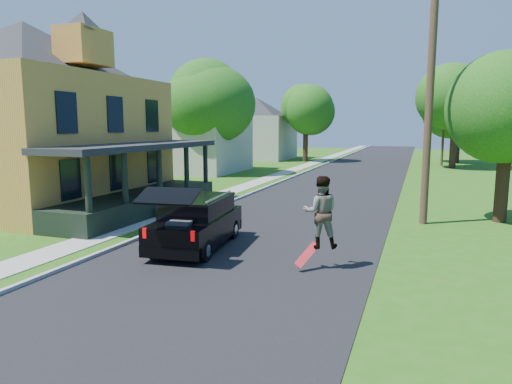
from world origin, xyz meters
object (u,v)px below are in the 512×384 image
(black_suv, at_px, (197,222))
(skateboarder, at_px, (321,212))
(utility_pole_near, at_px, (430,94))
(tree_right_near, at_px, (507,106))

(black_suv, distance_m, skateboarder, 4.31)
(utility_pole_near, bearing_deg, skateboarder, -123.33)
(black_suv, xyz_separation_m, utility_pole_near, (6.89, 6.35, 4.29))
(skateboarder, bearing_deg, utility_pole_near, -126.76)
(black_suv, bearing_deg, skateboarder, -16.22)
(black_suv, height_order, skateboarder, skateboarder)
(tree_right_near, relative_size, utility_pole_near, 0.69)
(skateboarder, distance_m, utility_pole_near, 8.39)
(skateboarder, xyz_separation_m, tree_right_near, (5.64, 8.58, 3.12))
(skateboarder, height_order, utility_pole_near, utility_pole_near)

